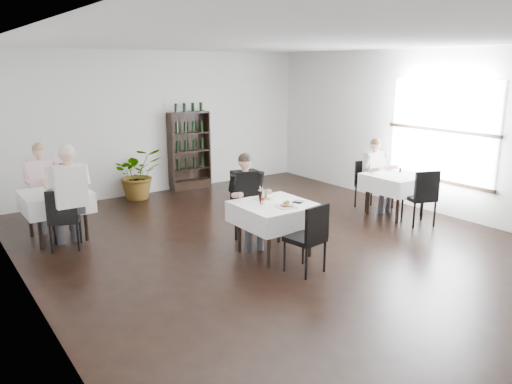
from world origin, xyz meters
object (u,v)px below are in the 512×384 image
Objects in this scene: potted_tree at (138,173)px; wine_shelf at (190,151)px; main_table at (274,213)px; diner_main at (247,193)px.

wine_shelf is at bearing 8.11° from potted_tree.
wine_shelf is 1.34m from potted_tree.
main_table is 0.96× the size of potted_tree.
wine_shelf is at bearing 78.22° from main_table.
diner_main is (-1.01, -3.77, -0.02)m from wine_shelf.
main_table is 4.15m from potted_tree.
diner_main reaches higher than main_table.
main_table is 0.59m from diner_main.
wine_shelf is at bearing 75.05° from diner_main.
diner_main is at bearing 101.13° from main_table.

